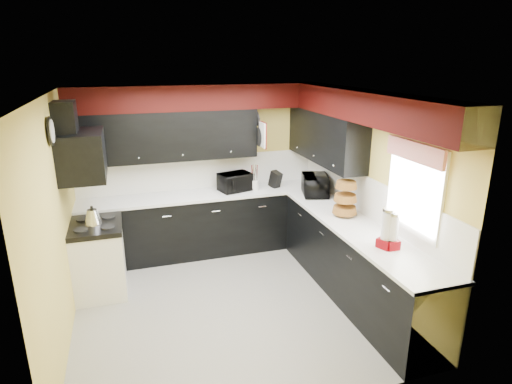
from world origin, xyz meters
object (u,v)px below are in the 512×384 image
at_px(toaster_oven, 235,182).
at_px(kettle, 93,217).
at_px(microwave, 315,185).
at_px(knife_block, 275,180).
at_px(utensil_crock, 255,185).

xyz_separation_m(toaster_oven, kettle, (-1.99, -0.74, -0.06)).
distance_m(microwave, knife_block, 0.67).
bearing_deg(toaster_oven, knife_block, -17.79).
xyz_separation_m(utensil_crock, kettle, (-2.28, -0.70, -0.00)).
height_order(utensil_crock, knife_block, knife_block).
bearing_deg(toaster_oven, utensil_crock, -23.27).
height_order(toaster_oven, utensil_crock, toaster_oven).
height_order(microwave, knife_block, microwave).
bearing_deg(utensil_crock, kettle, -162.87).
relative_size(toaster_oven, microwave, 0.88).
distance_m(knife_block, kettle, 2.71).
relative_size(toaster_oven, knife_block, 1.83).
height_order(toaster_oven, kettle, toaster_oven).
bearing_deg(knife_block, microwave, -74.58).
bearing_deg(knife_block, toaster_oven, 152.55).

